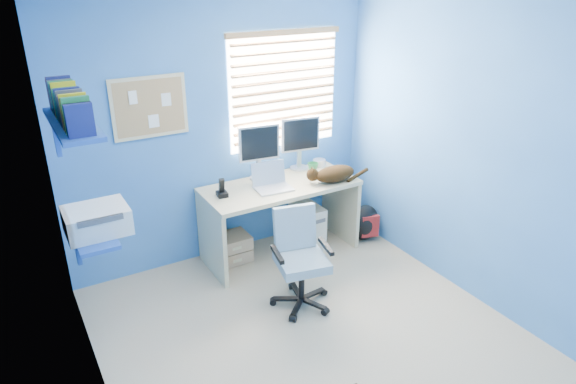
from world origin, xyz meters
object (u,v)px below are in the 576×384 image
laptop (273,178)px  office_chair (300,270)px  cat (335,174)px  desk (280,219)px  tower_pc (307,224)px

laptop → office_chair: bearing=-96.7°
cat → laptop: bearing=-176.0°
desk → cat: (0.50, -0.19, 0.45)m
desk → laptop: size_ratio=4.47×
laptop → office_chair: 0.92m
laptop → cat: laptop is taller
cat → office_chair: bearing=-126.0°
desk → tower_pc: bearing=3.4°
laptop → cat: bearing=-6.1°
laptop → tower_pc: bearing=17.0°
cat → desk: bearing=174.2°
laptop → tower_pc: laptop is taller
laptop → desk: bearing=38.4°
laptop → office_chair: size_ratio=0.40×
cat → tower_pc: bearing=144.5°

